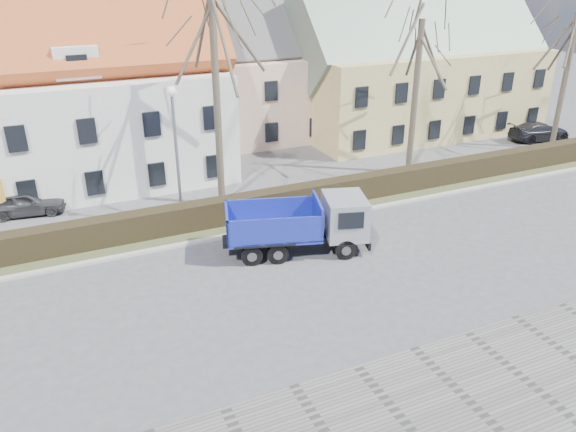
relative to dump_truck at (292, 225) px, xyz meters
name	(u,v)px	position (x,y,z in m)	size (l,w,h in m)	color
ground	(329,268)	(0.84, -2.03, -1.30)	(120.00, 120.00, 0.00)	#4C4C4E
sidewalk_near	(463,396)	(0.84, -10.53, -1.26)	(80.00, 5.00, 0.08)	slate
curb_far	(286,225)	(0.84, 2.57, -1.24)	(80.00, 0.30, 0.12)	#AAA49D
grass_strip	(273,213)	(0.84, 4.17, -1.25)	(80.00, 3.00, 0.10)	#414828
hedge	(274,203)	(0.84, 3.97, -0.65)	(60.00, 0.90, 1.30)	black
building_pink	(249,81)	(4.84, 17.97, 2.70)	(10.80, 8.80, 8.00)	beige
building_yellow	(413,72)	(16.84, 14.97, 2.95)	(18.80, 10.80, 8.50)	tan
tree_1	(216,86)	(-1.16, 6.47, 5.02)	(9.20, 9.20, 12.65)	#4E4436
tree_2	(416,83)	(10.84, 6.47, 4.20)	(8.00, 8.00, 11.00)	#4E4436
tree_3	(566,72)	(22.84, 6.47, 3.92)	(7.60, 7.60, 10.45)	#4E4436
dump_truck	(292,225)	(0.00, 0.00, 0.00)	(6.50, 2.41, 2.60)	#152195
streetlight	(177,157)	(-3.71, 4.97, 2.14)	(0.54, 0.54, 6.88)	gray
cart_frame	(245,227)	(-1.23, 2.66, -1.01)	(0.63, 0.36, 0.57)	silver
parked_car_a	(25,202)	(-10.76, 9.27, -0.63)	(1.57, 3.91, 1.33)	#37383A
parked_car_b	(539,131)	(23.49, 8.29, -0.65)	(1.83, 4.49, 1.30)	black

